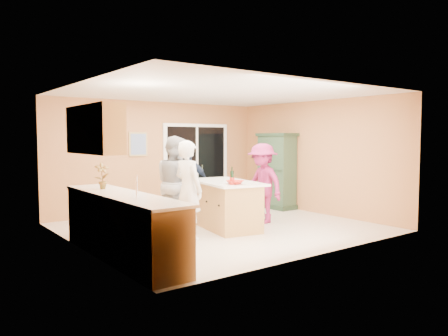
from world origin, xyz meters
TOP-DOWN VIEW (x-y plane):
  - floor at (0.00, 0.00)m, footprint 5.50×5.50m
  - ceiling at (0.00, 0.00)m, footprint 5.50×5.00m
  - wall_back at (0.00, 2.50)m, footprint 5.50×0.10m
  - wall_front at (0.00, -2.50)m, footprint 5.50×0.10m
  - wall_left at (-2.75, 0.00)m, footprint 0.10×5.00m
  - wall_right at (2.75, 0.00)m, footprint 0.10×5.00m
  - left_cabinet_run at (-2.45, -1.05)m, footprint 0.65×3.05m
  - upper_cabinets at (-2.58, -0.20)m, footprint 0.35×1.60m
  - sliding_door at (1.05, 2.46)m, footprint 1.90×0.07m
  - framed_picture at (-0.55, 2.48)m, footprint 0.46×0.04m
  - kitchen_island at (0.02, -0.14)m, footprint 1.25×1.89m
  - green_hutch at (2.49, 1.04)m, footprint 0.53×1.01m
  - woman_white at (-1.03, -0.45)m, footprint 0.49×0.67m
  - woman_grey at (-0.84, 0.28)m, footprint 0.73×0.91m
  - woman_navy at (-0.19, 0.91)m, footprint 1.00×0.59m
  - woman_magenta at (0.96, -0.14)m, footprint 0.62×1.06m
  - serving_bowl at (-0.18, -0.68)m, footprint 0.36×0.36m
  - tulip_vase at (-2.45, -0.17)m, footprint 0.24×0.18m
  - tumbler_near at (-0.27, -0.70)m, footprint 0.11×0.11m
  - tumbler_far at (0.21, -0.07)m, footprint 0.08×0.08m
  - wine_bottle at (-0.03, -0.38)m, footprint 0.07×0.07m
  - white_plate at (-0.23, -0.47)m, footprint 0.27×0.27m

SIDE VIEW (x-z plane):
  - floor at x=0.00m, z-range 0.00..0.00m
  - kitchen_island at x=0.02m, z-range -0.03..0.89m
  - left_cabinet_run at x=-2.45m, z-range -0.16..1.08m
  - woman_navy at x=-0.19m, z-range 0.00..1.59m
  - woman_magenta at x=0.96m, z-range 0.00..1.63m
  - woman_white at x=-1.03m, z-range 0.00..1.70m
  - woman_grey at x=-0.84m, z-range 0.00..1.78m
  - green_hutch at x=2.49m, z-range -0.02..1.84m
  - white_plate at x=-0.23m, z-range 0.92..0.93m
  - serving_bowl at x=-0.18m, z-range 0.92..0.99m
  - tumbler_far at x=0.21m, z-range 0.92..1.03m
  - tumbler_near at x=-0.27m, z-range 0.92..1.04m
  - wine_bottle at x=-0.03m, z-range 0.88..1.17m
  - sliding_door at x=1.05m, z-range 0.00..2.10m
  - tulip_vase at x=-2.45m, z-range 0.94..1.36m
  - wall_back at x=0.00m, z-range 0.00..2.60m
  - wall_front at x=0.00m, z-range 0.00..2.60m
  - wall_left at x=-2.75m, z-range 0.00..2.60m
  - wall_right at x=2.75m, z-range 0.00..2.60m
  - framed_picture at x=-0.55m, z-range 1.32..1.88m
  - upper_cabinets at x=-2.58m, z-range 1.50..2.25m
  - ceiling at x=0.00m, z-range 2.55..2.65m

